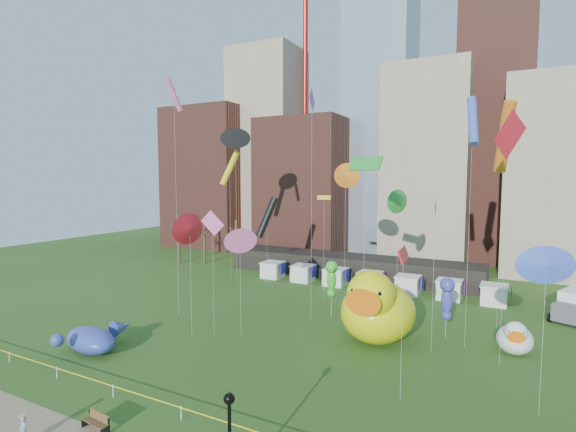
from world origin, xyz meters
The scene contains 33 objects.
ground centered at (0.00, 0.00, 0.00)m, with size 160.00×160.00×0.00m, color #294816.
skyline centered at (2.25, 61.06, 21.44)m, with size 101.00×23.00×68.00m.
crane_left centered at (-21.11, 64.00, 46.90)m, with size 23.00×1.00×76.00m.
pavilion centered at (-4.00, 42.00, 1.60)m, with size 38.00×6.00×3.20m, color black.
vendor_tents centered at (1.02, 36.00, 1.11)m, with size 33.24×2.80×2.40m.
bare_trees centered at (-30.17, 40.54, 4.01)m, with size 8.44×6.44×8.50m.
caution_tape centered at (0.00, 0.00, 0.68)m, with size 50.00×0.06×0.90m.
big_duck centered at (7.07, 17.83, 3.23)m, with size 6.78×9.12×7.03m.
small_duck centered at (18.17, 20.81, 1.41)m, with size 3.04×4.03×3.07m.
seahorse_green centered at (0.82, 22.51, 4.56)m, with size 1.72×1.92×6.20m.
seahorse_purple centered at (12.47, 22.10, 4.05)m, with size 1.59×1.86×5.72m.
whale_inflatable centered at (-13.94, 4.67, 1.13)m, with size 5.93×7.22×2.46m.
park_bench centered at (-3.72, -3.11, 0.55)m, with size 2.00×0.82×1.00m.
lamppost centered at (6.36, -3.82, 3.13)m, with size 0.53×0.53×5.12m.
woman centered at (-6.08, -6.00, 0.85)m, with size 0.61×0.40×1.67m, color white.
kite_0 centered at (11.39, 8.67, 9.83)m, with size 0.61×2.74×10.29m.
kite_1 centered at (-4.88, 13.85, 9.04)m, with size 1.38×2.14×10.20m.
kite_2 centered at (-17.04, 30.97, 20.36)m, with size 2.60×1.75×21.78m.
kite_3 centered at (6.22, 28.98, 12.27)m, with size 1.17×2.67×13.62m.
kite_4 centered at (-18.76, 31.99, 16.28)m, with size 2.69×2.79×18.85m.
kite_5 centered at (19.54, 10.71, 9.58)m, with size 2.33×1.12×10.77m.
kite_6 centered at (0.73, 26.81, 15.16)m, with size 2.68×1.54×16.58m.
kite_7 centered at (-0.84, 21.02, 22.00)m, with size 0.49×2.36×23.93m.
kite_8 centered at (-8.61, 11.21, 10.23)m, with size 0.38×2.86×11.67m.
kite_9 centered at (-6.73, 12.14, 10.61)m, with size 2.33×0.44×11.96m.
kite_10 centered at (-12.77, 32.24, 9.43)m, with size 2.80×3.32×12.32m.
kite_11 centered at (5.55, 18.70, 16.13)m, with size 3.78×2.56×16.80m.
kite_12 centered at (-2.82, 29.04, 12.33)m, with size 1.73×0.34×12.78m.
kite_13 centered at (14.30, 20.33, 19.67)m, with size 1.35×2.63×21.84m.
kite_14 centered at (16.60, 27.32, 18.77)m, with size 2.15×4.15×22.17m.
kite_15 centered at (11.88, 17.91, 11.94)m, with size 0.17×1.51×13.24m.
kite_16 centered at (17.12, 17.64, 17.97)m, with size 2.20×3.15×20.07m.
kite_17 centered at (-13.99, 15.45, 23.45)m, with size 1.11×2.10×25.23m.
Camera 1 is at (17.63, -19.49, 14.87)m, focal length 27.00 mm.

